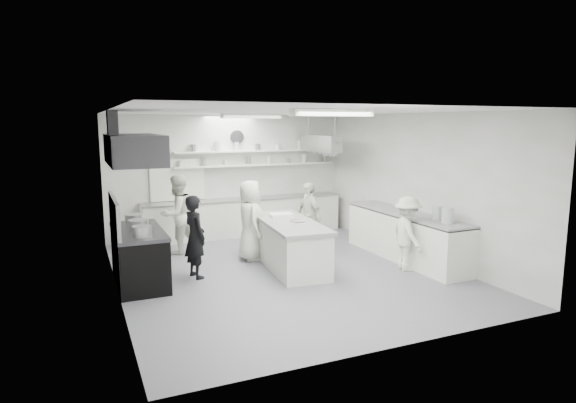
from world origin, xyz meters
name	(u,v)px	position (x,y,z in m)	size (l,w,h in m)	color
floor	(284,272)	(0.00, 0.00, -0.01)	(6.00, 7.00, 0.02)	gray
ceiling	(284,111)	(0.00, 0.00, 3.01)	(6.00, 7.00, 0.02)	white
wall_back	(229,175)	(0.00, 3.50, 1.50)	(6.00, 0.04, 3.00)	white
wall_front	(398,231)	(0.00, -3.50, 1.50)	(6.00, 0.04, 3.00)	white
wall_left	(113,204)	(-3.00, 0.00, 1.50)	(0.04, 7.00, 3.00)	white
wall_right	(415,185)	(3.00, 0.00, 1.50)	(0.04, 7.00, 3.00)	white
stove	(139,258)	(-2.60, 0.40, 0.45)	(0.80, 1.80, 0.90)	black
exhaust_hood	(134,149)	(-2.60, 0.40, 2.35)	(0.85, 2.00, 0.50)	#37373C
back_counter	(245,217)	(0.30, 3.20, 0.46)	(5.00, 0.60, 0.92)	white
shelf_lower	(257,165)	(0.70, 3.37, 1.75)	(4.20, 0.26, 0.04)	white
shelf_upper	(257,151)	(0.70, 3.37, 2.10)	(4.20, 0.26, 0.04)	white
pass_through_window	(177,180)	(-1.30, 3.48, 1.45)	(1.30, 0.04, 1.00)	black
wall_clock	(237,137)	(0.20, 3.46, 2.45)	(0.32, 0.32, 0.05)	white
right_counter	(406,237)	(2.65, -0.20, 0.47)	(0.74, 3.30, 0.94)	white
pot_rack	(321,144)	(2.00, 2.40, 2.30)	(0.30, 1.60, 0.40)	#9F9FA0
light_fixture_front	(332,113)	(0.00, -1.80, 2.94)	(1.30, 0.25, 0.10)	white
light_fixture_rear	(251,116)	(0.00, 1.80, 2.94)	(1.30, 0.25, 0.10)	white
prep_island	(289,245)	(0.20, 0.22, 0.43)	(0.88, 2.35, 0.87)	white
stove_pot	(138,227)	(-2.60, 0.32, 1.03)	(0.34, 0.34, 0.24)	#9F9FA0
cook_stove	(195,237)	(-1.62, 0.32, 0.76)	(0.55, 0.36, 1.52)	black
cook_back	(177,214)	(-1.58, 2.16, 0.86)	(0.83, 0.65, 1.71)	white
cook_island_left	(250,220)	(-0.31, 1.04, 0.82)	(0.80, 0.52, 1.64)	white
cook_island_right	(309,216)	(1.16, 1.32, 0.75)	(0.88, 0.37, 1.51)	white
cook_right	(407,233)	(2.19, -0.84, 0.71)	(0.92, 0.53, 1.43)	white
bowl_island_a	(298,222)	(0.34, 0.13, 0.90)	(0.27, 0.27, 0.07)	#9F9FA0
bowl_island_b	(289,227)	(0.00, -0.21, 0.90)	(0.18, 0.18, 0.06)	white
bowl_right	(438,219)	(2.85, -0.93, 0.97)	(0.21, 0.21, 0.05)	white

